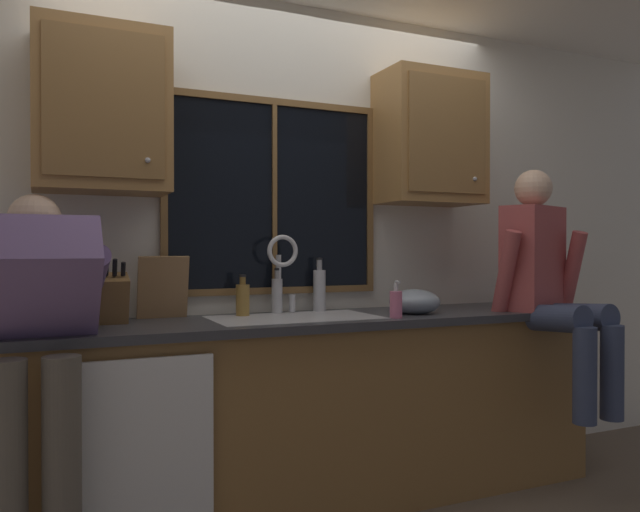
% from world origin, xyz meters
% --- Properties ---
extents(back_wall, '(5.46, 0.12, 2.55)m').
position_xyz_m(back_wall, '(0.00, 0.06, 1.27)').
color(back_wall, silver).
rests_on(back_wall, floor).
extents(window_glass, '(1.10, 0.02, 0.95)m').
position_xyz_m(window_glass, '(-0.08, -0.01, 1.52)').
color(window_glass, black).
extents(window_frame_top, '(1.17, 0.02, 0.04)m').
position_xyz_m(window_frame_top, '(-0.08, -0.02, 2.02)').
color(window_frame_top, brown).
extents(window_frame_bottom, '(1.17, 0.02, 0.04)m').
position_xyz_m(window_frame_bottom, '(-0.08, -0.02, 1.03)').
color(window_frame_bottom, brown).
extents(window_frame_left, '(0.03, 0.02, 0.95)m').
position_xyz_m(window_frame_left, '(-0.64, -0.02, 1.52)').
color(window_frame_left, brown).
extents(window_frame_right, '(0.03, 0.02, 0.95)m').
position_xyz_m(window_frame_right, '(0.49, -0.02, 1.52)').
color(window_frame_right, brown).
extents(window_mullion_center, '(0.02, 0.02, 0.95)m').
position_xyz_m(window_mullion_center, '(-0.08, -0.02, 1.52)').
color(window_mullion_center, brown).
extents(lower_cabinet_run, '(3.06, 0.58, 0.88)m').
position_xyz_m(lower_cabinet_run, '(0.00, -0.29, 0.44)').
color(lower_cabinet_run, olive).
rests_on(lower_cabinet_run, floor).
extents(countertop, '(3.12, 0.62, 0.04)m').
position_xyz_m(countertop, '(0.00, -0.31, 0.90)').
color(countertop, '#38383D').
rests_on(countertop, lower_cabinet_run).
extents(dishwasher_front, '(0.60, 0.02, 0.74)m').
position_xyz_m(dishwasher_front, '(-0.86, -0.61, 0.46)').
color(dishwasher_front, white).
extents(upper_cabinet_left, '(0.57, 0.36, 0.72)m').
position_xyz_m(upper_cabinet_left, '(-0.94, -0.17, 1.86)').
color(upper_cabinet_left, '#9E703D').
extents(upper_cabinet_right, '(0.57, 0.36, 0.72)m').
position_xyz_m(upper_cabinet_right, '(0.79, -0.17, 1.86)').
color(upper_cabinet_right, '#9E703D').
extents(sink, '(0.80, 0.46, 0.21)m').
position_xyz_m(sink, '(-0.08, -0.30, 0.82)').
color(sink, '#B7B7BC').
rests_on(sink, lower_cabinet_run).
extents(faucet, '(0.18, 0.09, 0.40)m').
position_xyz_m(faucet, '(-0.07, -0.12, 1.17)').
color(faucet, silver).
rests_on(faucet, countertop).
extents(person_standing, '(0.53, 0.72, 1.47)m').
position_xyz_m(person_standing, '(-1.21, -0.58, 0.93)').
color(person_standing, '#595147').
rests_on(person_standing, floor).
extents(person_sitting_on_counter, '(0.54, 0.66, 1.26)m').
position_xyz_m(person_sitting_on_counter, '(1.25, -0.57, 1.10)').
color(person_sitting_on_counter, '#384260').
rests_on(person_sitting_on_counter, countertop).
extents(knife_block, '(0.12, 0.18, 0.32)m').
position_xyz_m(knife_block, '(-0.90, -0.22, 1.03)').
color(knife_block, brown).
rests_on(knife_block, countertop).
extents(cutting_board, '(0.24, 0.08, 0.30)m').
position_xyz_m(cutting_board, '(-0.66, -0.08, 1.07)').
color(cutting_board, '#997047').
rests_on(cutting_board, countertop).
extents(mixing_bowl, '(0.26, 0.26, 0.13)m').
position_xyz_m(mixing_bowl, '(0.56, -0.37, 0.98)').
color(mixing_bowl, '#8C99A8').
rests_on(mixing_bowl, countertop).
extents(soap_dispenser, '(0.06, 0.07, 0.18)m').
position_xyz_m(soap_dispenser, '(0.36, -0.52, 0.99)').
color(soap_dispenser, pink).
rests_on(soap_dispenser, countertop).
extents(bottle_green_glass, '(0.07, 0.07, 0.28)m').
position_xyz_m(bottle_green_glass, '(0.16, -0.08, 1.04)').
color(bottle_green_glass, '#B7B7BC').
rests_on(bottle_green_glass, countertop).
extents(bottle_tall_clear, '(0.06, 0.06, 0.23)m').
position_xyz_m(bottle_tall_clear, '(-0.08, -0.08, 1.02)').
color(bottle_tall_clear, '#B7B7BC').
rests_on(bottle_tall_clear, countertop).
extents(bottle_amber_small, '(0.07, 0.07, 0.20)m').
position_xyz_m(bottle_amber_small, '(-0.28, -0.13, 1.00)').
color(bottle_amber_small, olive).
rests_on(bottle_amber_small, countertop).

